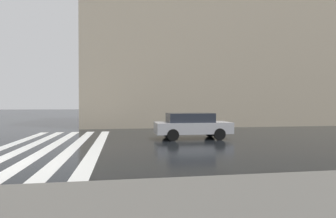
% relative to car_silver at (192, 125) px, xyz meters
% --- Properties ---
extents(zebra_crossing, '(13.00, 4.50, 0.01)m').
position_rel_car_silver_xyz_m(zebra_crossing, '(-1.50, 6.88, -0.75)').
color(zebra_crossing, silver).
rests_on(zebra_crossing, ground_plane).
extents(haussmann_block_corner, '(15.45, 29.54, 22.22)m').
position_rel_car_silver_xyz_m(haussmann_block_corner, '(14.72, -7.83, 10.13)').
color(haussmann_block_corner, tan).
rests_on(haussmann_block_corner, ground_plane).
extents(car_silver, '(1.85, 4.10, 1.41)m').
position_rel_car_silver_xyz_m(car_silver, '(0.00, 0.00, 0.00)').
color(car_silver, '#B7B7BC').
rests_on(car_silver, ground_plane).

